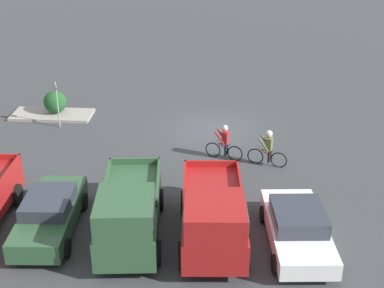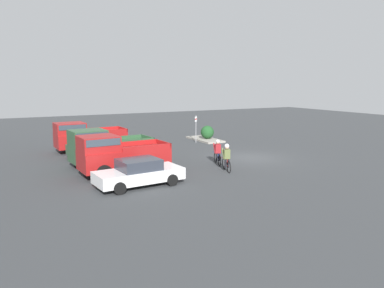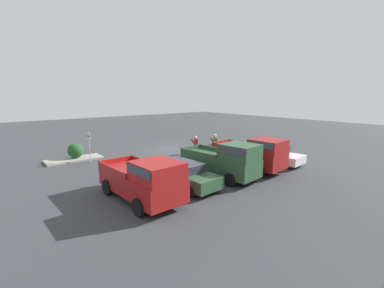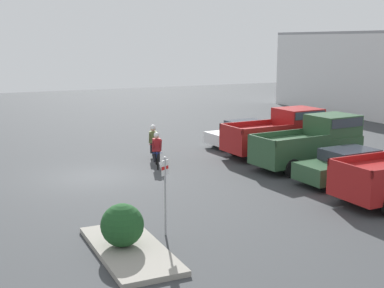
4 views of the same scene
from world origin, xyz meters
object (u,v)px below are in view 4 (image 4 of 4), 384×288
cyclist_1 (153,141)px  shrub (122,225)px  pickup_truck_1 (314,142)px  fire_lane_sign (165,188)px  pickup_truck_0 (280,132)px  cyclist_0 (157,149)px  sedan_1 (349,166)px  sedan_0 (247,134)px

cyclist_1 → shrub: (10.78, -4.98, -0.11)m
pickup_truck_1 → fire_lane_sign: 10.73m
pickup_truck_0 → pickup_truck_1: size_ratio=0.97×
pickup_truck_0 → shrub: size_ratio=4.33×
cyclist_0 → pickup_truck_0: bearing=87.4°
cyclist_0 → fire_lane_sign: (8.28, -2.93, 0.62)m
cyclist_1 → fire_lane_sign: (10.14, -3.46, 0.58)m
cyclist_1 → shrub: bearing=-24.8°
cyclist_0 → shrub: (8.92, -4.45, -0.07)m
sedan_1 → cyclist_0: cyclist_0 is taller
cyclist_0 → cyclist_1: size_ratio=0.99×
sedan_0 → pickup_truck_0: pickup_truck_0 is taller
pickup_truck_0 → fire_lane_sign: 12.34m
pickup_truck_1 → cyclist_0: bearing=-115.4°
pickup_truck_1 → sedan_1: pickup_truck_1 is taller
pickup_truck_1 → pickup_truck_0: bearing=179.5°
sedan_0 → fire_lane_sign: 14.15m
pickup_truck_1 → cyclist_1: size_ratio=3.15×
pickup_truck_0 → fire_lane_sign: size_ratio=2.16×
sedan_0 → cyclist_1: cyclist_1 is taller
sedan_1 → cyclist_1: size_ratio=2.71×
sedan_0 → cyclist_0: cyclist_0 is taller
sedan_1 → fire_lane_sign: size_ratio=1.92×
pickup_truck_1 → fire_lane_sign: (5.21, -9.38, 0.25)m
pickup_truck_1 → sedan_1: (2.84, -0.45, -0.47)m
sedan_1 → cyclist_0: bearing=-134.5°
pickup_truck_0 → sedan_1: pickup_truck_0 is taller
sedan_0 → pickup_truck_0: (2.77, 0.25, 0.51)m
sedan_0 → pickup_truck_1: (5.56, 0.22, 0.50)m
sedan_0 → fire_lane_sign: size_ratio=1.91×
pickup_truck_1 → cyclist_1: pickup_truck_1 is taller
pickup_truck_1 → fire_lane_sign: fire_lane_sign is taller
pickup_truck_1 → cyclist_1: 7.72m
pickup_truck_0 → shrub: (8.63, -10.93, -0.45)m
pickup_truck_0 → pickup_truck_1: pickup_truck_1 is taller
sedan_1 → cyclist_1: 9.51m
shrub → pickup_truck_1: bearing=118.2°
pickup_truck_1 → sedan_1: bearing=-8.9°
shrub → sedan_1: bearing=106.0°
sedan_0 → sedan_1: sedan_1 is taller
pickup_truck_1 → fire_lane_sign: bearing=-61.0°
pickup_truck_1 → shrub: bearing=-61.8°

